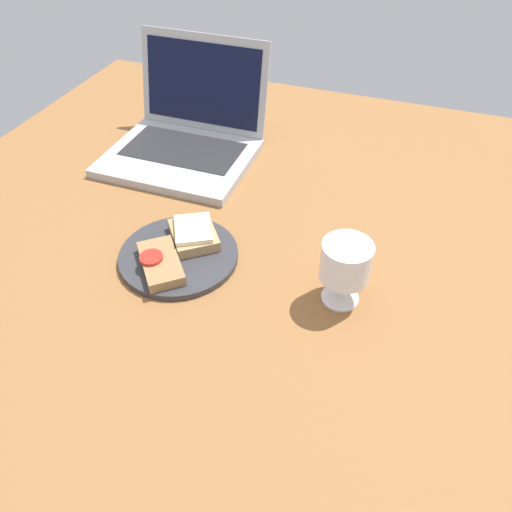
{
  "coord_description": "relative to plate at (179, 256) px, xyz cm",
  "views": [
    {
      "loc": [
        25.99,
        -65.3,
        63.71
      ],
      "look_at": [
        5.22,
        -7.82,
        8.0
      ],
      "focal_mm": 35.0,
      "sensor_mm": 36.0,
      "label": 1
    }
  ],
  "objects": [
    {
      "name": "wooden_table",
      "position": [
        9.48,
        7.9,
        -2.12
      ],
      "size": [
        140.0,
        140.0,
        3.0
      ],
      "primitive_type": "cube",
      "color": "brown",
      "rests_on": "ground"
    },
    {
      "name": "laptop",
      "position": [
        -14.46,
        33.51,
        3.47
      ],
      "size": [
        32.03,
        30.88,
        22.92
      ],
      "color": "#ADAFB5",
      "rests_on": "wooden_table"
    },
    {
      "name": "wine_glass",
      "position": [
        29.4,
        0.16,
        7.18
      ],
      "size": [
        7.99,
        7.99,
        11.58
      ],
      "color": "white",
      "rests_on": "wooden_table"
    },
    {
      "name": "sandwich_with_tomato",
      "position": [
        -1.18,
        -4.36,
        1.67
      ],
      "size": [
        12.11,
        12.81,
        2.55
      ],
      "color": "#937047",
      "rests_on": "plate"
    },
    {
      "name": "sandwich_with_cheese",
      "position": [
        1.09,
        4.33,
        2.01
      ],
      "size": [
        11.93,
        12.25,
        2.97
      ],
      "color": "#A88456",
      "rests_on": "plate"
    },
    {
      "name": "plate",
      "position": [
        0.0,
        0.0,
        0.0
      ],
      "size": [
        21.27,
        21.27,
        1.24
      ],
      "primitive_type": "cylinder",
      "color": "#333338",
      "rests_on": "wooden_table"
    }
  ]
}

